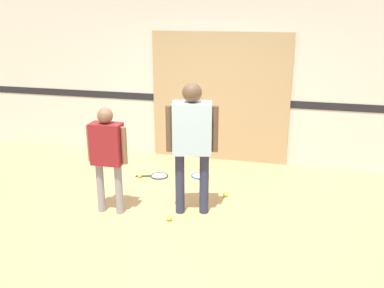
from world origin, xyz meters
TOP-DOWN VIEW (x-y plane):
  - ground_plane at (0.00, 0.00)m, footprint 16.00×16.00m
  - wall_back at (0.00, 2.22)m, footprint 16.00×0.07m
  - wall_panel at (0.19, 2.16)m, footprint 2.31×0.05m
  - person_instructor at (0.24, 0.07)m, footprint 0.62×0.36m
  - person_student_left at (-0.77, -0.18)m, footprint 0.52×0.22m
  - racket_spare_on_floor at (-0.57, 1.12)m, footprint 0.53×0.34m
  - racket_second_spare at (0.07, 1.27)m, footprint 0.39×0.52m
  - tennis_ball_near_instructor at (0.03, -0.23)m, footprint 0.07×0.07m
  - tennis_ball_by_spare_racket at (-0.83, 1.00)m, footprint 0.07×0.07m
  - tennis_ball_stray_left at (0.58, 0.64)m, footprint 0.07×0.07m

SIDE VIEW (x-z plane):
  - ground_plane at x=0.00m, z-range 0.00..0.00m
  - racket_second_spare at x=0.07m, z-range -0.01..0.03m
  - racket_spare_on_floor at x=-0.57m, z-range -0.01..0.03m
  - tennis_ball_near_instructor at x=0.03m, z-range 0.00..0.07m
  - tennis_ball_by_spare_racket at x=-0.83m, z-range 0.00..0.07m
  - tennis_ball_stray_left at x=0.58m, z-range 0.00..0.07m
  - person_student_left at x=-0.77m, z-range 0.16..1.54m
  - person_instructor at x=0.24m, z-range 0.20..1.88m
  - wall_panel at x=0.19m, z-range 0.00..2.16m
  - wall_back at x=0.00m, z-range 0.00..3.20m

